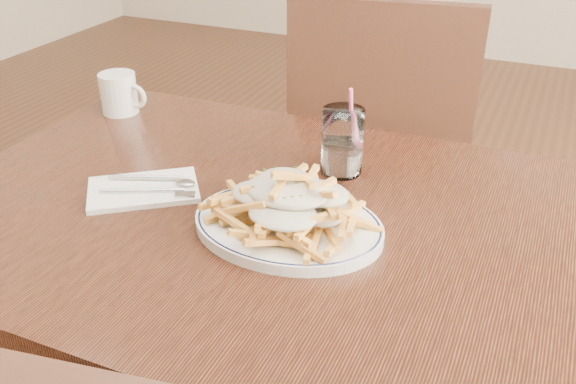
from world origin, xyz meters
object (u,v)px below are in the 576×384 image
at_px(coffee_mug, 120,93).
at_px(table, 281,253).
at_px(chair_far, 381,151).
at_px(loaded_fries, 288,198).
at_px(fries_plate, 288,225).
at_px(water_glass, 342,145).

bearing_deg(coffee_mug, table, -27.05).
distance_m(table, chair_far, 0.71).
distance_m(chair_far, loaded_fries, 0.79).
relative_size(table, coffee_mug, 10.56).
height_order(table, fries_plate, fries_plate).
relative_size(chair_far, fries_plate, 3.12).
height_order(table, loaded_fries, loaded_fries).
distance_m(chair_far, fries_plate, 0.78).
bearing_deg(coffee_mug, loaded_fries, -29.37).
distance_m(chair_far, coffee_mug, 0.70).
distance_m(fries_plate, water_glass, 0.23).
xyz_separation_m(table, coffee_mug, (-0.51, 0.26, 0.12)).
bearing_deg(chair_far, fries_plate, -85.97).
bearing_deg(table, chair_far, 91.69).
relative_size(water_glass, coffee_mug, 1.46).
xyz_separation_m(loaded_fries, water_glass, (0.01, 0.23, -0.01)).
relative_size(fries_plate, water_glass, 1.88).
xyz_separation_m(loaded_fries, coffee_mug, (-0.54, 0.30, -0.02)).
relative_size(table, loaded_fries, 4.16).
bearing_deg(loaded_fries, water_glass, 87.84).
xyz_separation_m(fries_plate, coffee_mug, (-0.54, 0.30, 0.03)).
xyz_separation_m(table, loaded_fries, (0.03, -0.04, 0.14)).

